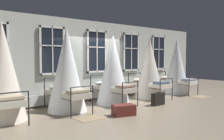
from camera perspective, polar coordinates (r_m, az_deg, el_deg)
The scene contains 12 objects.
ground at distance 8.94m, azimuth 0.61°, elevation -8.01°, with size 23.46×23.46×0.00m, color gray.
back_wall_with_windows at distance 9.74m, azimuth -4.03°, elevation 2.25°, with size 12.73×0.10×3.16m, color #B2B7AD.
window_bank at distance 9.66m, azimuth -3.60°, elevation -0.85°, with size 8.66×0.10×2.73m.
cot_first at distance 7.04m, azimuth -24.68°, elevation -0.60°, with size 1.26×1.87×2.69m.
cot_second at distance 7.71m, azimuth -10.74°, elevation -0.17°, with size 1.26×1.86×2.67m.
cot_third at distance 8.80m, azimuth 0.25°, elevation -0.06°, with size 1.26×1.86×2.57m.
cot_fourth at distance 10.18m, azimuth 8.92°, elevation 0.23°, with size 1.26×1.87×2.53m.
cot_fifth at distance 11.68m, azimuth 15.14°, elevation 0.65°, with size 1.26×1.86×2.59m.
rug_second at distance 6.84m, azimuth -5.22°, elevation -11.41°, with size 0.80×0.56×0.01m, color #8E7A5B.
rug_fifth at distance 11.11m, azimuth 20.37°, elevation -6.00°, with size 0.80×0.56×0.01m, color #8E7A5B.
suitcase_dark at distance 8.78m, azimuth 10.94°, elevation -6.79°, with size 0.57×0.23×0.47m.
travel_trunk at distance 7.14m, azimuth 2.81°, elevation -9.52°, with size 0.64×0.40×0.32m, color #5B231E.
Camera 1 is at (-5.66, -6.70, 1.71)m, focal length 38.28 mm.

